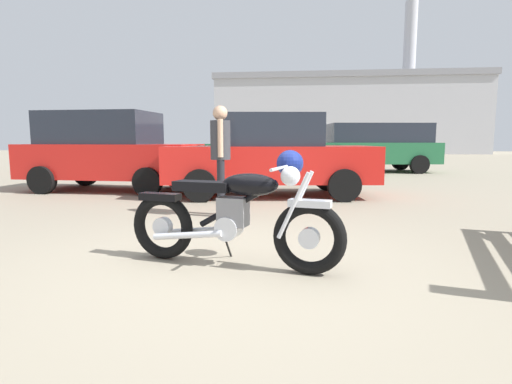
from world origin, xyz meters
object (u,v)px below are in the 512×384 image
object	(u,v)px
vintage_motorcycle	(238,213)
blue_hatchback_right	(96,146)
silver_sedan_mid	(270,155)
pale_sedan_back	(109,150)
white_estate_far	(379,145)
dark_sedan_left	(372,146)
bystander	(221,149)
red_hatchback_near	(273,150)

from	to	relation	value
vintage_motorcycle	blue_hatchback_right	distance (m)	12.90
silver_sedan_mid	blue_hatchback_right	distance (m)	9.24
silver_sedan_mid	vintage_motorcycle	bearing A→B (deg)	83.85
vintage_motorcycle	pale_sedan_back	bearing A→B (deg)	138.54
vintage_motorcycle	white_estate_far	distance (m)	17.87
pale_sedan_back	dark_sedan_left	bearing A→B (deg)	44.70
silver_sedan_mid	bystander	bearing A→B (deg)	69.20
dark_sedan_left	red_hatchback_near	xyz separation A→B (m)	(-3.54, -1.67, -0.10)
bystander	vintage_motorcycle	bearing A→B (deg)	93.57
vintage_motorcycle	white_estate_far	xyz separation A→B (m)	(5.06, 17.13, 0.43)
bystander	silver_sedan_mid	size ratio (longest dim) A/B	0.38
pale_sedan_back	red_hatchback_near	xyz separation A→B (m)	(3.62, 4.34, -0.08)
bystander	dark_sedan_left	bearing A→B (deg)	-123.76
vintage_motorcycle	dark_sedan_left	bearing A→B (deg)	87.37
blue_hatchback_right	white_estate_far	size ratio (longest dim) A/B	1.03
pale_sedan_back	blue_hatchback_right	bearing A→B (deg)	122.95
silver_sedan_mid	dark_sedan_left	bearing A→B (deg)	-122.26
bystander	red_hatchback_near	bearing A→B (deg)	-103.53
silver_sedan_mid	blue_hatchback_right	world-z (taller)	blue_hatchback_right
bystander	silver_sedan_mid	world-z (taller)	silver_sedan_mid
silver_sedan_mid	pale_sedan_back	bearing A→B (deg)	-14.55
vintage_motorcycle	dark_sedan_left	xyz separation A→B (m)	(3.54, 11.39, 0.45)
bystander	red_hatchback_near	distance (m)	7.30
vintage_motorcycle	pale_sedan_back	xyz separation A→B (m)	(-3.62, 5.39, 0.43)
red_hatchback_near	white_estate_far	size ratio (longest dim) A/B	1.08
silver_sedan_mid	dark_sedan_left	size ratio (longest dim) A/B	0.90
bystander	blue_hatchback_right	size ratio (longest dim) A/B	0.41
blue_hatchback_right	dark_sedan_left	bearing A→B (deg)	-171.25
vintage_motorcycle	blue_hatchback_right	bearing A→B (deg)	135.72
bystander	white_estate_far	distance (m)	15.72
silver_sedan_mid	dark_sedan_left	xyz separation A→B (m)	(3.44, 6.64, 0.10)
vintage_motorcycle	white_estate_far	bearing A→B (deg)	88.18
dark_sedan_left	white_estate_far	bearing A→B (deg)	-109.89
white_estate_far	pale_sedan_back	bearing A→B (deg)	52.21
blue_hatchback_right	white_estate_far	distance (m)	13.20
vintage_motorcycle	blue_hatchback_right	size ratio (longest dim) A/B	0.50
red_hatchback_near	white_estate_far	distance (m)	8.97
red_hatchback_near	pale_sedan_back	bearing A→B (deg)	51.62
blue_hatchback_right	pale_sedan_back	bearing A→B (deg)	125.02
dark_sedan_left	blue_hatchback_right	xyz separation A→B (m)	(-10.20, -0.35, -0.02)
pale_sedan_back	white_estate_far	bearing A→B (deg)	58.24
silver_sedan_mid	pale_sedan_back	xyz separation A→B (m)	(-3.72, 0.63, 0.08)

